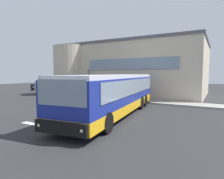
{
  "coord_description": "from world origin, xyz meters",
  "views": [
    {
      "loc": [
        9.47,
        -12.82,
        2.79
      ],
      "look_at": [
        2.01,
        0.42,
        1.5
      ],
      "focal_mm": 30.45,
      "sensor_mm": 36.0,
      "label": 1
    }
  ],
  "objects_px": {
    "bus_main_foreground": "(115,95)",
    "passenger_by_doorway": "(97,88)",
    "safety_bollard_yellow": "(107,97)",
    "passenger_near_column": "(92,88)",
    "entry_support_column": "(89,83)"
  },
  "relations": [
    {
      "from": "passenger_near_column",
      "to": "safety_bollard_yellow",
      "type": "bearing_deg",
      "value": -26.02
    },
    {
      "from": "passenger_near_column",
      "to": "entry_support_column",
      "type": "bearing_deg",
      "value": 149.98
    },
    {
      "from": "bus_main_foreground",
      "to": "passenger_near_column",
      "type": "bearing_deg",
      "value": 134.83
    },
    {
      "from": "entry_support_column",
      "to": "bus_main_foreground",
      "type": "distance_m",
      "value": 10.12
    },
    {
      "from": "bus_main_foreground",
      "to": "passenger_by_doorway",
      "type": "height_order",
      "value": "bus_main_foreground"
    },
    {
      "from": "passenger_by_doorway",
      "to": "safety_bollard_yellow",
      "type": "bearing_deg",
      "value": -31.94
    },
    {
      "from": "bus_main_foreground",
      "to": "passenger_near_column",
      "type": "xyz_separation_m",
      "value": [
        -6.5,
        6.54,
        -0.26
      ]
    },
    {
      "from": "passenger_near_column",
      "to": "passenger_by_doorway",
      "type": "xyz_separation_m",
      "value": [
        0.76,
        -0.1,
        0.03
      ]
    },
    {
      "from": "entry_support_column",
      "to": "passenger_by_doorway",
      "type": "relative_size",
      "value": 1.83
    },
    {
      "from": "bus_main_foreground",
      "to": "safety_bollard_yellow",
      "type": "distance_m",
      "value": 6.47
    },
    {
      "from": "bus_main_foreground",
      "to": "passenger_by_doorway",
      "type": "bearing_deg",
      "value": 131.73
    },
    {
      "from": "entry_support_column",
      "to": "safety_bollard_yellow",
      "type": "relative_size",
      "value": 3.4
    },
    {
      "from": "passenger_by_doorway",
      "to": "safety_bollard_yellow",
      "type": "relative_size",
      "value": 1.86
    },
    {
      "from": "passenger_near_column",
      "to": "passenger_by_doorway",
      "type": "bearing_deg",
      "value": -7.82
    },
    {
      "from": "bus_main_foreground",
      "to": "safety_bollard_yellow",
      "type": "height_order",
      "value": "bus_main_foreground"
    }
  ]
}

